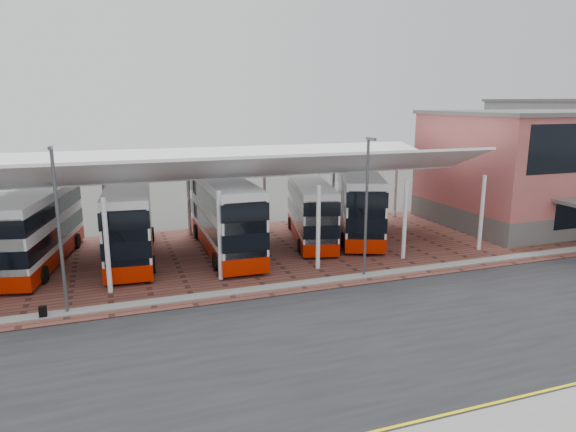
% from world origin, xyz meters
% --- Properties ---
extents(ground, '(140.00, 140.00, 0.00)m').
position_xyz_m(ground, '(0.00, 0.00, 0.00)').
color(ground, '#484A45').
extents(road, '(120.00, 14.00, 0.02)m').
position_xyz_m(road, '(0.00, -1.00, 0.01)').
color(road, black).
rests_on(road, ground).
extents(forecourt, '(72.00, 16.00, 0.06)m').
position_xyz_m(forecourt, '(2.00, 13.00, 0.03)').
color(forecourt, brown).
rests_on(forecourt, ground).
extents(north_kerb, '(120.00, 0.80, 0.14)m').
position_xyz_m(north_kerb, '(0.00, 6.20, 0.07)').
color(north_kerb, gray).
rests_on(north_kerb, ground).
extents(yellow_line_near, '(120.00, 0.12, 0.01)m').
position_xyz_m(yellow_line_near, '(0.00, -7.00, 0.03)').
color(yellow_line_near, yellow).
rests_on(yellow_line_near, road).
extents(yellow_line_far, '(120.00, 0.12, 0.01)m').
position_xyz_m(yellow_line_far, '(0.00, -6.70, 0.03)').
color(yellow_line_far, yellow).
rests_on(yellow_line_far, road).
extents(canopy, '(37.00, 11.63, 7.07)m').
position_xyz_m(canopy, '(-6.00, 13.94, 5.80)').
color(canopy, white).
rests_on(canopy, ground).
extents(terminal, '(18.40, 14.40, 9.25)m').
position_xyz_m(terminal, '(23.00, 13.92, 4.66)').
color(terminal, '#595753').
rests_on(terminal, ground).
extents(lamp_west, '(0.16, 0.90, 8.07)m').
position_xyz_m(lamp_west, '(-14.00, 6.27, 4.36)').
color(lamp_west, '#4C4E53').
rests_on(lamp_west, ground).
extents(lamp_east, '(0.16, 0.90, 8.07)m').
position_xyz_m(lamp_east, '(2.00, 6.27, 4.36)').
color(lamp_east, '#4C4E53').
rests_on(lamp_east, ground).
extents(bus_1, '(4.78, 11.46, 4.60)m').
position_xyz_m(bus_1, '(-15.98, 14.88, 2.35)').
color(bus_1, silver).
rests_on(bus_1, forecourt).
extents(bus_2, '(3.60, 11.72, 4.76)m').
position_xyz_m(bus_2, '(-10.56, 14.68, 2.42)').
color(bus_2, silver).
rests_on(bus_2, forecourt).
extents(bus_3, '(3.19, 12.07, 4.96)m').
position_xyz_m(bus_3, '(-4.48, 14.03, 2.52)').
color(bus_3, silver).
rests_on(bus_3, forecourt).
extents(bus_4, '(4.82, 10.58, 4.25)m').
position_xyz_m(bus_4, '(2.09, 14.85, 2.17)').
color(bus_4, silver).
rests_on(bus_4, forecourt).
extents(bus_5, '(6.94, 11.85, 4.82)m').
position_xyz_m(bus_5, '(6.05, 14.95, 2.46)').
color(bus_5, silver).
rests_on(bus_5, forecourt).
extents(suitcase, '(0.34, 0.25, 0.59)m').
position_xyz_m(suitcase, '(-15.02, 6.00, 0.36)').
color(suitcase, black).
rests_on(suitcase, forecourt).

